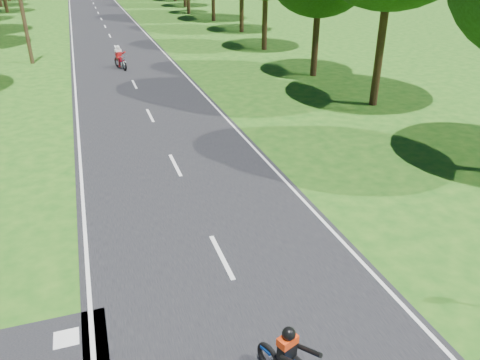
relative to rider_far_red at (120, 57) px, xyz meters
name	(u,v)px	position (x,y,z in m)	size (l,w,h in m)	color
ground	(247,308)	(0.33, -24.36, -0.76)	(160.00, 160.00, 0.00)	#194E12
main_road	(101,19)	(0.33, 25.64, -0.75)	(7.00, 140.00, 0.02)	black
road_markings	(101,21)	(0.20, 23.77, -0.74)	(7.40, 140.00, 0.01)	silver
telegraph_pole	(20,1)	(-5.67, 3.64, 3.31)	(1.20, 0.26, 8.00)	#382616
rider_far_red	(120,57)	(0.00, 0.00, 0.00)	(0.59, 1.78, 1.48)	maroon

